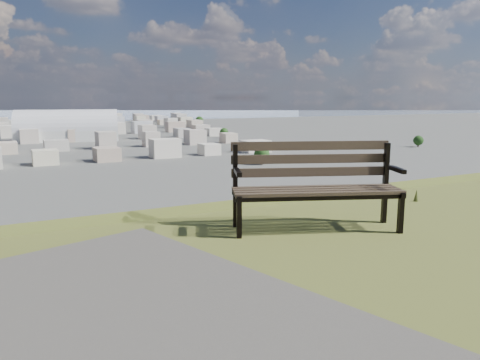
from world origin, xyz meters
TOP-DOWN VIEW (x-y plane):
  - park_bench at (0.11, 2.72)m, footprint 2.08×1.32m
  - gravel_patch at (-2.61, 1.17)m, footprint 3.67×4.46m
  - arena at (35.32, 308.48)m, footprint 63.95×36.88m
  - city_blocks at (0.00, 394.44)m, footprint 395.00×361.00m

SIDE VIEW (x-z plane):
  - city_blocks at x=0.00m, z-range 0.00..7.00m
  - arena at x=35.32m, z-range -6.70..18.67m
  - gravel_patch at x=-2.61m, z-range 25.00..25.07m
  - park_bench at x=0.11m, z-range 25.07..26.11m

